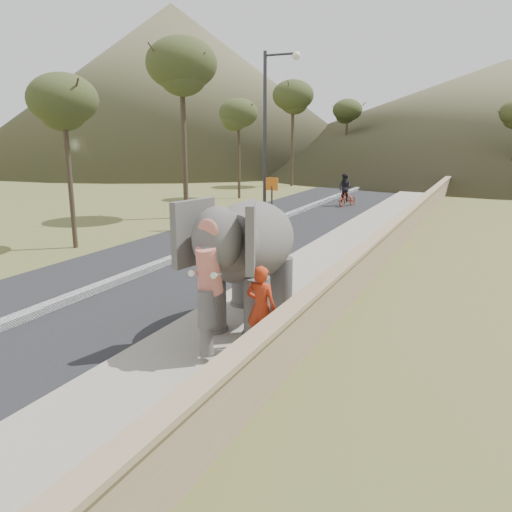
{
  "coord_description": "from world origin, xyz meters",
  "views": [
    {
      "loc": [
        4.87,
        -7.81,
        4.37
      ],
      "look_at": [
        0.2,
        2.02,
        1.7
      ],
      "focal_mm": 35.0,
      "sensor_mm": 36.0,
      "label": 1
    }
  ],
  "objects": [
    {
      "name": "ground",
      "position": [
        0.0,
        0.0,
        0.0
      ],
      "size": [
        160.0,
        160.0,
        0.0
      ],
      "primitive_type": "plane",
      "color": "olive",
      "rests_on": "ground"
    },
    {
      "name": "road",
      "position": [
        -5.0,
        10.0,
        0.01
      ],
      "size": [
        7.0,
        120.0,
        0.03
      ],
      "primitive_type": "cube",
      "color": "black",
      "rests_on": "ground"
    },
    {
      "name": "median",
      "position": [
        -5.0,
        10.0,
        0.11
      ],
      "size": [
        0.35,
        120.0,
        0.22
      ],
      "primitive_type": "cube",
      "color": "black",
      "rests_on": "ground"
    },
    {
      "name": "walkway",
      "position": [
        0.0,
        10.0,
        0.07
      ],
      "size": [
        3.0,
        120.0,
        0.15
      ],
      "primitive_type": "cube",
      "color": "#9E9687",
      "rests_on": "ground"
    },
    {
      "name": "parapet",
      "position": [
        1.65,
        10.0,
        0.55
      ],
      "size": [
        0.3,
        120.0,
        1.1
      ],
      "primitive_type": "cube",
      "color": "tan",
      "rests_on": "ground"
    },
    {
      "name": "lamppost",
      "position": [
        -4.69,
        13.93,
        4.87
      ],
      "size": [
        1.76,
        0.36,
        8.0
      ],
      "color": "#2B2A2F",
      "rests_on": "ground"
    },
    {
      "name": "signboard",
      "position": [
        -4.5,
        13.66,
        1.64
      ],
      "size": [
        0.6,
        0.08,
        2.4
      ],
      "color": "#2D2D33",
      "rests_on": "ground"
    },
    {
      "name": "hill_left",
      "position": [
        -38.0,
        55.0,
        11.0
      ],
      "size": [
        60.0,
        60.0,
        22.0
      ],
      "primitive_type": "cone",
      "color": "brown",
      "rests_on": "ground"
    },
    {
      "name": "hill_far",
      "position": [
        5.0,
        70.0,
        7.0
      ],
      "size": [
        80.0,
        80.0,
        14.0
      ],
      "primitive_type": "cone",
      "color": "brown",
      "rests_on": "ground"
    },
    {
      "name": "elephant_and_man",
      "position": [
        0.02,
        2.05,
        1.6
      ],
      "size": [
        2.48,
        4.21,
        2.92
      ],
      "color": "#625E58",
      "rests_on": "ground"
    },
    {
      "name": "motorcyclist",
      "position": [
        -3.31,
        22.4,
        0.8
      ],
      "size": [
        1.25,
        1.84,
        2.02
      ],
      "color": "maroon",
      "rests_on": "ground"
    },
    {
      "name": "trees",
      "position": [
        -2.04,
        28.3,
        3.98
      ],
      "size": [
        41.19,
        43.01,
        9.36
      ],
      "color": "#473828",
      "rests_on": "ground"
    }
  ]
}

